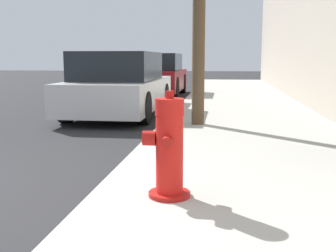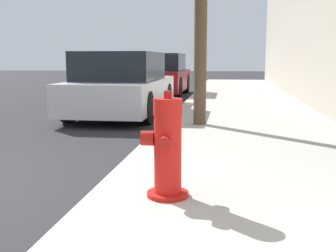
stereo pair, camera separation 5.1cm
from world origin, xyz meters
The scene contains 4 objects.
sidewalk_slab centered at (3.36, 0.00, 0.06)m, with size 2.99×40.00×0.12m.
fire_hydrant centered at (2.53, 0.33, 0.51)m, with size 0.38×0.39×0.85m.
parked_car_near centered at (0.72, 5.98, 0.65)m, with size 1.71×4.09×1.36m.
parked_car_mid centered at (0.66, 11.02, 0.68)m, with size 1.81×3.84×1.39m.
Camera 2 is at (3.00, -2.91, 1.22)m, focal length 45.00 mm.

